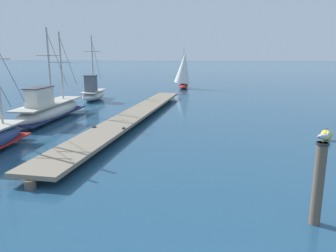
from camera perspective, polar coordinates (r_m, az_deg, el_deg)
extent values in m
cube|color=gray|center=(21.02, -5.89, 2.10)|extent=(3.45, 22.46, 0.16)
cylinder|color=brown|center=(11.27, -23.06, -9.42)|extent=(0.36, 0.36, 0.29)
cylinder|color=brown|center=(15.94, -11.80, -2.33)|extent=(0.36, 0.36, 0.29)
cylinder|color=brown|center=(21.06, -5.87, 1.49)|extent=(0.36, 0.36, 0.29)
cylinder|color=brown|center=(26.38, -2.29, 3.80)|extent=(0.36, 0.36, 0.29)
cylinder|color=brown|center=(31.80, 0.08, 5.31)|extent=(0.36, 0.36, 0.29)
cube|color=#333338|center=(17.17, -12.85, -0.13)|extent=(0.13, 0.21, 0.08)
cube|color=#333338|center=(16.59, -7.80, -0.37)|extent=(0.13, 0.21, 0.08)
ellipsoid|color=silver|center=(22.29, -20.05, 2.46)|extent=(1.88, 7.49, 1.10)
cube|color=#B2AD9E|center=(22.22, -20.15, 3.75)|extent=(1.66, 6.74, 0.08)
cube|color=#19234C|center=(22.34, -20.00, 1.84)|extent=(1.90, 7.34, 0.08)
cube|color=silver|center=(21.17, -21.65, 4.78)|extent=(0.86, 2.07, 1.05)
cube|color=#3D3D42|center=(21.11, -21.77, 6.27)|extent=(0.93, 2.23, 0.06)
cylinder|color=#B2ADA3|center=(22.34, -20.17, 9.94)|extent=(0.11, 0.11, 4.69)
cylinder|color=#B2ADA3|center=(22.33, -20.29, 11.56)|extent=(1.64, 0.07, 0.06)
cylinder|color=#333338|center=(23.46, -18.77, 10.71)|extent=(0.04, 2.44, 3.47)
cylinder|color=#B2ADA3|center=(23.85, -18.28, 10.01)|extent=(0.11, 0.11, 4.53)
cylinder|color=#B2ADA3|center=(23.84, -18.32, 10.61)|extent=(1.64, 0.07, 0.06)
cylinder|color=#333338|center=(24.95, -17.09, 10.70)|extent=(0.04, 2.36, 3.35)
ellipsoid|color=silver|center=(30.70, -12.95, 5.27)|extent=(1.94, 4.56, 0.86)
cube|color=#B2AD9E|center=(30.66, -12.99, 5.99)|extent=(1.71, 4.10, 0.08)
cube|color=#565B66|center=(29.95, -13.41, 7.23)|extent=(0.98, 1.09, 1.39)
cube|color=#3D3D42|center=(29.89, -13.48, 8.61)|extent=(1.06, 1.17, 0.06)
cylinder|color=#B2ADA3|center=(30.70, -13.11, 10.68)|extent=(0.11, 0.11, 4.93)
cylinder|color=#B2ADA3|center=(30.69, -13.21, 12.65)|extent=(1.46, 0.16, 0.06)
cylinder|color=#333338|center=(31.98, -12.47, 11.22)|extent=(0.21, 2.56, 3.65)
cylinder|color=#333338|center=(17.61, -25.91, 8.11)|extent=(0.09, 2.06, 2.93)
cylinder|color=brown|center=(8.86, 24.91, -9.25)|extent=(0.26, 0.26, 2.12)
cylinder|color=#28282D|center=(8.55, 25.54, -2.82)|extent=(0.30, 0.30, 0.06)
cylinder|color=gold|center=(8.55, 25.50, -2.35)|extent=(0.01, 0.01, 0.07)
cylinder|color=gold|center=(8.51, 25.66, -2.44)|extent=(0.01, 0.01, 0.07)
ellipsoid|color=white|center=(8.51, 25.65, -1.71)|extent=(0.30, 0.17, 0.13)
ellipsoid|color=silver|center=(8.54, 25.36, -1.56)|extent=(0.24, 0.08, 0.09)
ellipsoid|color=#383838|center=(8.49, 24.73, -1.62)|extent=(0.07, 0.04, 0.04)
ellipsoid|color=silver|center=(8.45, 25.72, -1.74)|extent=(0.24, 0.08, 0.09)
ellipsoid|color=#383838|center=(8.40, 25.05, -1.79)|extent=(0.07, 0.04, 0.04)
cone|color=white|center=(8.44, 24.77, -1.74)|extent=(0.09, 0.08, 0.07)
sphere|color=white|center=(8.55, 26.37, -1.13)|extent=(0.08, 0.08, 0.08)
cone|color=gold|center=(8.58, 26.65, -1.16)|extent=(0.05, 0.03, 0.02)
sphere|color=yellow|center=(17.76, 26.07, -1.43)|extent=(0.54, 0.54, 0.54)
torus|color=black|center=(17.70, 26.15, -0.59)|extent=(0.14, 0.02, 0.14)
ellipsoid|color=#AD2823|center=(40.23, 2.74, 7.05)|extent=(1.14, 3.81, 0.60)
cylinder|color=#B2ADA3|center=(40.17, 2.78, 10.47)|extent=(0.08, 0.08, 4.20)
cone|color=silver|center=(39.83, 2.75, 10.15)|extent=(2.29, 1.93, 3.75)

